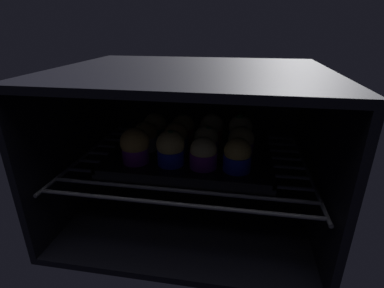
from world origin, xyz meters
The scene contains 15 objects.
oven_cavity centered at (0.00, 26.25, 17.00)cm, with size 59.00×47.00×37.00cm.
oven_rack centered at (0.00, 22.00, 13.60)cm, with size 54.80×42.00×0.80cm.
baking_tray centered at (0.00, 23.25, 14.68)cm, with size 37.62×30.02×2.20cm.
muffin_row0_col0 centered at (-11.70, 15.81, 19.04)cm, with size 6.59×6.59×8.07cm.
muffin_row0_col1 centered at (-3.56, 16.01, 19.05)cm, with size 6.29×6.29×8.07cm.
muffin_row0_col2 centered at (3.77, 15.75, 18.38)cm, with size 6.02×6.02×7.01cm.
muffin_row0_col3 centered at (11.07, 15.58, 18.59)cm, with size 6.02×6.02×7.36cm.
muffin_row1_col0 centered at (-11.79, 23.42, 18.43)cm, with size 6.02×6.02×7.00cm.
muffin_row1_col1 centered at (-3.99, 23.10, 18.68)cm, with size 6.02×6.02×7.44cm.
muffin_row1_col2 centered at (3.52, 22.98, 18.50)cm, with size 6.02×6.02×7.12cm.
muffin_row1_col3 centered at (11.69, 23.57, 18.46)cm, with size 6.19×6.19×7.16cm.
muffin_row2_col0 centered at (-11.39, 30.53, 18.50)cm, with size 6.21×6.21×7.22cm.
muffin_row2_col1 centered at (-3.78, 31.01, 18.45)cm, with size 6.02×6.02×7.40cm.
muffin_row2_col2 centered at (3.94, 30.87, 18.79)cm, with size 6.02×6.02×7.67cm.
muffin_row2_col3 centered at (11.40, 30.75, 18.91)cm, with size 6.10×6.10×8.21cm.
Camera 1 is at (10.95, -41.03, 44.34)cm, focal length 27.14 mm.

